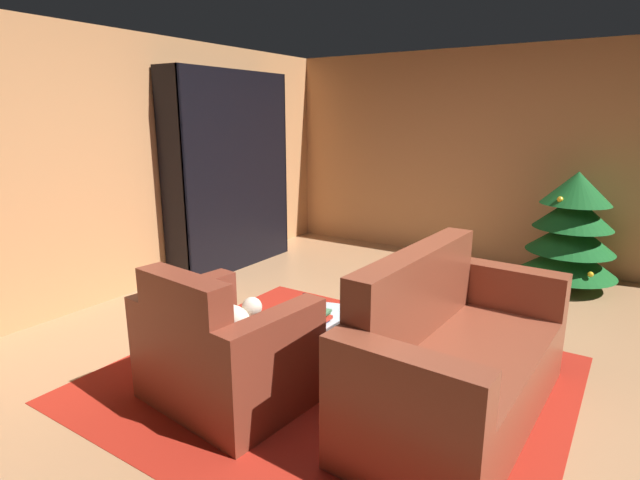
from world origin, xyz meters
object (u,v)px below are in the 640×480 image
(book_stack_on_table, at_px, (314,315))
(bottle_on_table, at_px, (305,316))
(armchair_red, at_px, (223,354))
(decorated_tree, at_px, (572,230))
(couch_red, at_px, (454,362))
(bookshelf_unit, at_px, (237,173))
(coffee_table, at_px, (319,326))

(book_stack_on_table, bearing_deg, bottle_on_table, -78.38)
(armchair_red, relative_size, book_stack_on_table, 4.74)
(bottle_on_table, bearing_deg, decorated_tree, 69.64)
(couch_red, xyz_separation_m, book_stack_on_table, (-0.93, -0.09, 0.11))
(armchair_red, bearing_deg, bottle_on_table, 49.64)
(couch_red, height_order, decorated_tree, decorated_tree)
(bookshelf_unit, bearing_deg, coffee_table, -37.18)
(bottle_on_table, bearing_deg, bookshelf_unit, 140.09)
(couch_red, xyz_separation_m, coffee_table, (-0.91, -0.06, 0.03))
(decorated_tree, bearing_deg, couch_red, -95.10)
(bookshelf_unit, xyz_separation_m, book_stack_on_table, (2.24, -1.74, -0.65))
(couch_red, height_order, coffee_table, couch_red)
(coffee_table, bearing_deg, decorated_tree, 68.26)
(bookshelf_unit, height_order, coffee_table, bookshelf_unit)
(decorated_tree, bearing_deg, armchair_red, -113.05)
(book_stack_on_table, relative_size, bottle_on_table, 0.87)
(armchair_red, height_order, coffee_table, armchair_red)
(coffee_table, bearing_deg, couch_red, 3.68)
(bookshelf_unit, distance_m, book_stack_on_table, 2.91)
(book_stack_on_table, distance_m, decorated_tree, 3.17)
(bookshelf_unit, bearing_deg, couch_red, -27.61)
(couch_red, height_order, book_stack_on_table, couch_red)
(coffee_table, height_order, bottle_on_table, bottle_on_table)
(book_stack_on_table, bearing_deg, coffee_table, 55.58)
(armchair_red, xyz_separation_m, book_stack_on_table, (0.31, 0.55, 0.13))
(armchair_red, bearing_deg, bookshelf_unit, 130.08)
(couch_red, relative_size, bottle_on_table, 7.04)
(bottle_on_table, bearing_deg, book_stack_on_table, 101.62)
(armchair_red, relative_size, decorated_tree, 0.86)
(armchair_red, distance_m, decorated_tree, 3.80)
(book_stack_on_table, height_order, bottle_on_table, bottle_on_table)
(bookshelf_unit, xyz_separation_m, couch_red, (3.16, -1.65, -0.76))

